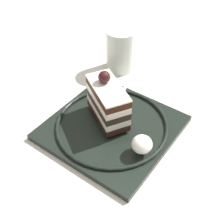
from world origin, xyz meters
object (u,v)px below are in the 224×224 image
(cake_slice, at_px, (108,102))
(whipped_cream_dollop, at_px, (142,144))
(fork, at_px, (122,93))
(dessert_plate, at_px, (112,127))
(drink_glass_far, at_px, (121,52))

(cake_slice, height_order, whipped_cream_dollop, cake_slice)
(whipped_cream_dollop, relative_size, fork, 0.37)
(dessert_plate, relative_size, fork, 2.70)
(fork, bearing_deg, whipped_cream_dollop, 56.86)
(cake_slice, bearing_deg, whipped_cream_dollop, 80.24)
(cake_slice, distance_m, drink_glass_far, 0.20)
(cake_slice, distance_m, whipped_cream_dollop, 0.11)
(whipped_cream_dollop, distance_m, drink_glass_far, 0.29)
(fork, xyz_separation_m, drink_glass_far, (-0.09, -0.09, 0.02))
(whipped_cream_dollop, bearing_deg, fork, -123.14)
(cake_slice, distance_m, fork, 0.08)
(dessert_plate, relative_size, whipped_cream_dollop, 7.28)
(fork, height_order, drink_glass_far, drink_glass_far)
(fork, distance_m, drink_glass_far, 0.13)
(dessert_plate, bearing_deg, fork, -148.02)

